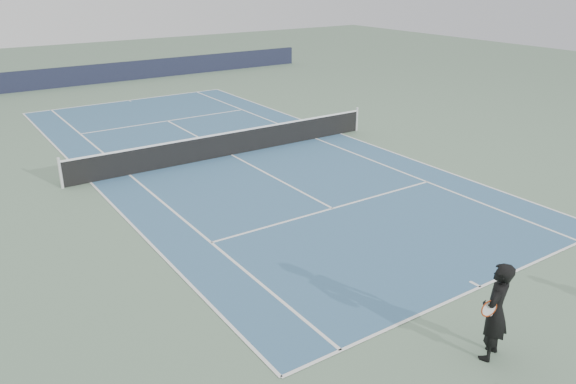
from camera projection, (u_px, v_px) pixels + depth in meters
ground at (232, 155)px, 22.03m from camera, size 80.00×80.00×0.00m
court_surface at (232, 155)px, 22.03m from camera, size 10.97×23.77×0.01m
tennis_net at (231, 143)px, 21.85m from camera, size 12.90×0.10×1.07m
windscreen_far at (96, 74)px, 35.59m from camera, size 30.00×0.25×1.20m
tennis_player at (495, 312)px, 10.24m from camera, size 0.89×0.76×1.97m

